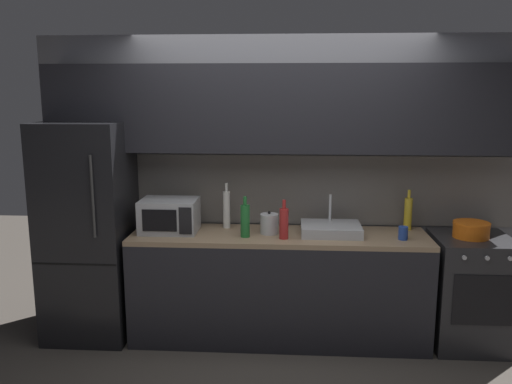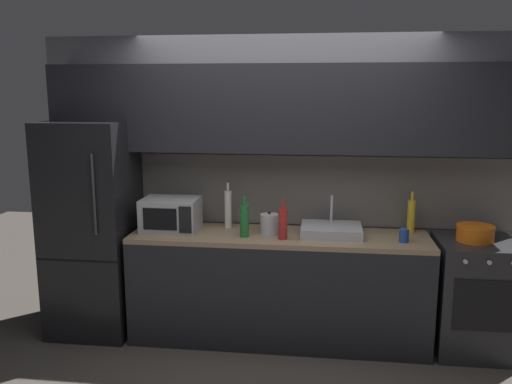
% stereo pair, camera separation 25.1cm
% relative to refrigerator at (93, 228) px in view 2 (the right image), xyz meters
% --- Properties ---
extents(back_wall, '(4.14, 0.44, 2.50)m').
position_rel_refrigerator_xyz_m(back_wall, '(1.58, 0.30, 0.65)').
color(back_wall, slate).
rests_on(back_wall, ground).
extents(counter_run, '(2.40, 0.60, 0.90)m').
position_rel_refrigerator_xyz_m(counter_run, '(1.58, 0.00, -0.45)').
color(counter_run, black).
rests_on(counter_run, ground).
extents(refrigerator, '(0.68, 0.69, 1.80)m').
position_rel_refrigerator_xyz_m(refrigerator, '(0.00, 0.00, 0.00)').
color(refrigerator, black).
rests_on(refrigerator, ground).
extents(oven_range, '(0.60, 0.62, 0.90)m').
position_rel_refrigerator_xyz_m(oven_range, '(3.12, -0.00, -0.45)').
color(oven_range, '#232326').
rests_on(oven_range, ground).
extents(microwave, '(0.46, 0.35, 0.27)m').
position_rel_refrigerator_xyz_m(microwave, '(0.68, 0.02, 0.13)').
color(microwave, '#A8AAAF').
rests_on(microwave, counter_run).
extents(sink_basin, '(0.48, 0.38, 0.30)m').
position_rel_refrigerator_xyz_m(sink_basin, '(2.00, 0.03, 0.04)').
color(sink_basin, '#ADAFB5').
rests_on(sink_basin, counter_run).
extents(kettle, '(0.18, 0.15, 0.19)m').
position_rel_refrigerator_xyz_m(kettle, '(1.50, 0.01, 0.08)').
color(kettle, '#B7BABF').
rests_on(kettle, counter_run).
extents(wine_bottle_green, '(0.07, 0.07, 0.33)m').
position_rel_refrigerator_xyz_m(wine_bottle_green, '(1.31, -0.10, 0.13)').
color(wine_bottle_green, '#1E6B2D').
rests_on(wine_bottle_green, counter_run).
extents(wine_bottle_white, '(0.06, 0.06, 0.38)m').
position_rel_refrigerator_xyz_m(wine_bottle_white, '(1.13, 0.17, 0.16)').
color(wine_bottle_white, silver).
rests_on(wine_bottle_white, counter_run).
extents(wine_bottle_yellow, '(0.07, 0.07, 0.34)m').
position_rel_refrigerator_xyz_m(wine_bottle_yellow, '(2.65, 0.20, 0.14)').
color(wine_bottle_yellow, gold).
rests_on(wine_bottle_yellow, counter_run).
extents(wine_bottle_red, '(0.07, 0.07, 0.31)m').
position_rel_refrigerator_xyz_m(wine_bottle_red, '(1.62, -0.13, 0.13)').
color(wine_bottle_red, '#A82323').
rests_on(wine_bottle_red, counter_run).
extents(mug_blue, '(0.07, 0.07, 0.10)m').
position_rel_refrigerator_xyz_m(mug_blue, '(2.55, -0.10, 0.05)').
color(mug_blue, '#234299').
rests_on(mug_blue, counter_run).
extents(cooking_pot, '(0.28, 0.28, 0.12)m').
position_rel_refrigerator_xyz_m(cooking_pot, '(3.10, 0.00, 0.06)').
color(cooking_pot, orange).
rests_on(cooking_pot, oven_range).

